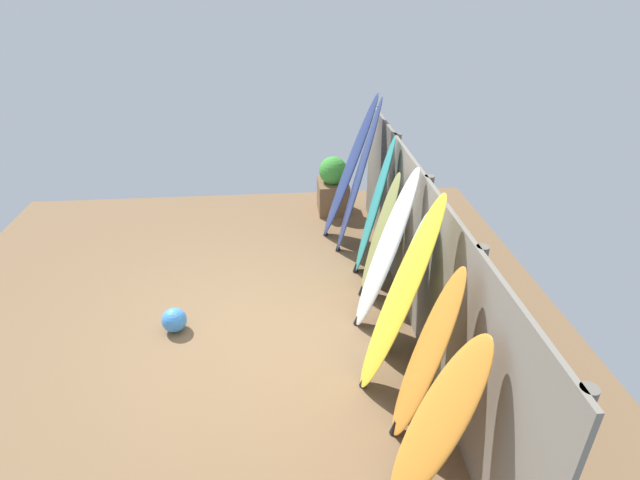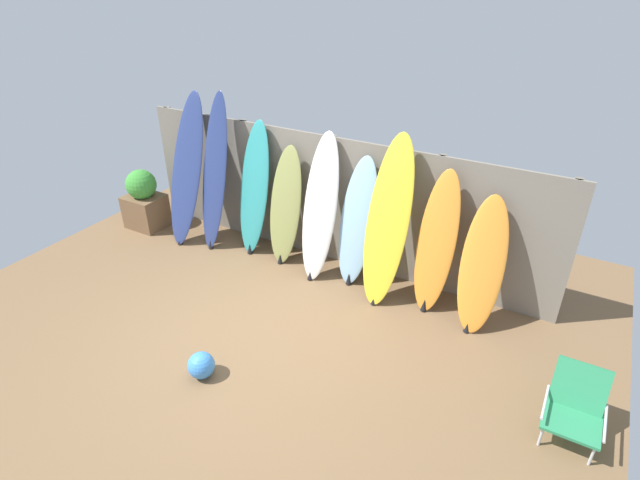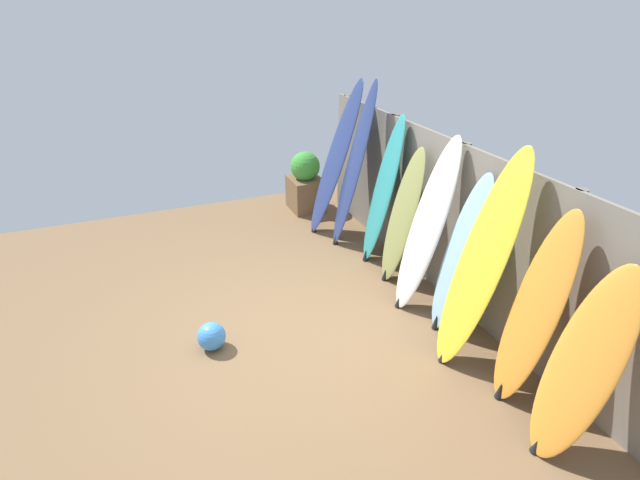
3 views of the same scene
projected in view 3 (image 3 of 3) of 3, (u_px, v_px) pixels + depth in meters
ground at (283, 333)px, 5.18m from camera, size 7.68×7.68×0.00m
fence_back at (454, 224)px, 5.46m from camera, size 6.08×0.11×1.80m
surfboard_navy_0 at (336, 159)px, 7.01m from camera, size 0.56×0.81×2.17m
surfboard_navy_1 at (354, 167)px, 6.61m from camera, size 0.46×0.62×2.22m
surfboard_teal_2 at (383, 192)px, 6.24m from camera, size 0.56×0.54×1.90m
surfboard_olive_3 at (402, 217)px, 5.84m from camera, size 0.49×0.45×1.64m
surfboard_white_4 at (427, 227)px, 5.28m from camera, size 0.51×0.69×1.91m
surfboard_skyblue_5 at (460, 256)px, 4.95m from camera, size 0.53×0.51×1.68m
surfboard_yellow_6 at (481, 263)px, 4.42m from camera, size 0.53×0.66×2.06m
surfboard_orange_7 at (535, 312)px, 4.04m from camera, size 0.45×0.48×1.73m
surfboard_orange_8 at (584, 366)px, 3.59m from camera, size 0.57×0.71×1.53m
planter_box at (305, 183)px, 7.97m from camera, size 0.58×0.49×0.95m
beach_ball at (212, 336)px, 4.90m from camera, size 0.28×0.28×0.28m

